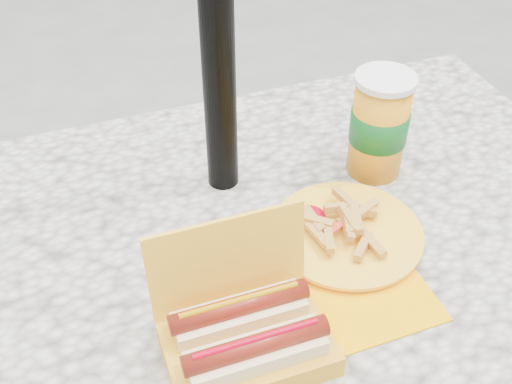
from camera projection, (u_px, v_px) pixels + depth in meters
name	position (u px, v px, depth m)	size (l,w,h in m)	color
picnic_table	(256.00, 293.00, 1.02)	(1.20, 0.80, 0.75)	beige
hotdog_box	(246.00, 335.00, 0.78)	(0.20, 0.15, 0.17)	yellow
fries_plate	(347.00, 236.00, 0.95)	(0.23, 0.30, 0.05)	#FFAB00
soda_cup	(379.00, 125.00, 1.03)	(0.10, 0.10, 0.18)	orange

